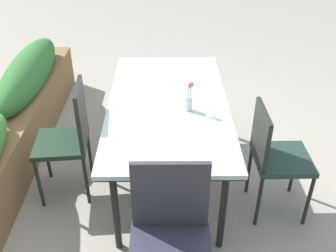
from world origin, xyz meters
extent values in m
plane|color=gray|center=(0.00, 0.00, 0.00)|extent=(12.00, 12.00, 0.00)
cube|color=#B2C6C1|center=(-0.02, -0.08, 0.72)|extent=(1.79, 0.93, 0.03)
cube|color=black|center=(-0.02, -0.08, 0.69)|extent=(1.75, 0.91, 0.02)
cylinder|color=black|center=(-0.81, -0.44, 0.35)|extent=(0.05, 0.05, 0.71)
cylinder|color=black|center=(0.76, -0.44, 0.35)|extent=(0.05, 0.05, 0.71)
cylinder|color=black|center=(-0.81, 0.27, 0.35)|extent=(0.05, 0.05, 0.71)
cylinder|color=black|center=(0.76, 0.27, 0.35)|extent=(0.05, 0.05, 0.71)
cube|color=#1F322D|center=(-0.42, -0.92, 0.48)|extent=(0.41, 0.41, 0.04)
cube|color=black|center=(-0.42, -0.73, 0.69)|extent=(0.38, 0.03, 0.41)
cylinder|color=black|center=(-0.24, -1.10, 0.24)|extent=(0.03, 0.03, 0.47)
cylinder|color=black|center=(-0.60, -1.10, 0.24)|extent=(0.03, 0.03, 0.47)
cylinder|color=black|center=(-0.24, -0.74, 0.24)|extent=(0.03, 0.03, 0.47)
cylinder|color=black|center=(-0.61, -0.74, 0.24)|extent=(0.03, 0.03, 0.47)
cube|color=#2D2D33|center=(-1.07, -0.08, 0.73)|extent=(0.03, 0.44, 0.47)
cube|color=black|center=(-0.20, 0.75, 0.47)|extent=(0.43, 0.43, 0.04)
cube|color=black|center=(-0.18, 0.57, 0.72)|extent=(0.38, 0.06, 0.48)
cylinder|color=black|center=(-0.39, 0.92, 0.23)|extent=(0.03, 0.03, 0.46)
cylinder|color=black|center=(-0.03, 0.95, 0.23)|extent=(0.03, 0.03, 0.46)
cylinder|color=black|center=(-0.36, 0.56, 0.23)|extent=(0.03, 0.03, 0.46)
cylinder|color=black|center=(0.00, 0.59, 0.23)|extent=(0.03, 0.03, 0.46)
cylinder|color=silver|center=(-0.15, -0.24, 0.80)|extent=(0.06, 0.06, 0.12)
cylinder|color=#47843D|center=(-0.14, -0.23, 0.88)|extent=(0.01, 0.01, 0.11)
sphere|color=pink|center=(-0.14, -0.23, 0.93)|extent=(0.03, 0.03, 0.03)
cylinder|color=#47843D|center=(-0.14, -0.23, 0.87)|extent=(0.01, 0.01, 0.11)
sphere|color=white|center=(-0.14, -0.23, 0.93)|extent=(0.03, 0.03, 0.03)
cylinder|color=#47843D|center=(-0.16, -0.25, 0.89)|extent=(0.01, 0.01, 0.14)
sphere|color=#DB4C56|center=(-0.16, -0.25, 0.96)|extent=(0.04, 0.04, 0.04)
cube|color=brown|center=(0.05, 1.29, 0.23)|extent=(3.59, 0.38, 0.47)
ellipsoid|color=#2D662D|center=(0.86, 1.29, 0.59)|extent=(1.61, 0.35, 0.40)
camera|label=1|loc=(-2.67, -0.05, 2.23)|focal=41.34mm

